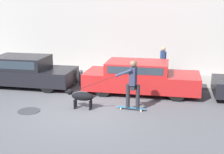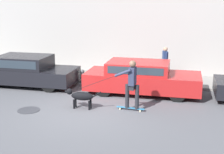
{
  "view_description": "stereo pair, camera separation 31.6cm",
  "coord_description": "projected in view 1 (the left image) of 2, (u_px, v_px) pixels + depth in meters",
  "views": [
    {
      "loc": [
        2.92,
        -9.46,
        3.7
      ],
      "look_at": [
        0.6,
        1.3,
        0.95
      ],
      "focal_mm": 50.0,
      "sensor_mm": 36.0,
      "label": 1
    },
    {
      "loc": [
        3.23,
        -9.39,
        3.7
      ],
      "look_at": [
        0.6,
        1.3,
        0.95
      ],
      "focal_mm": 50.0,
      "sensor_mm": 36.0,
      "label": 2
    }
  ],
  "objects": [
    {
      "name": "ground_plane",
      "position": [
        86.0,
        113.0,
        10.46
      ],
      "size": [
        36.0,
        36.0,
        0.0
      ],
      "primitive_type": "plane",
      "color": "#545459"
    },
    {
      "name": "back_wall",
      "position": [
        120.0,
        36.0,
        15.58
      ],
      "size": [
        32.0,
        0.3,
        3.8
      ],
      "color": "#B2ADA8",
      "rests_on": "ground_plane"
    },
    {
      "name": "sidewalk_curb",
      "position": [
        115.0,
        78.0,
        14.88
      ],
      "size": [
        30.0,
        2.09,
        0.11
      ],
      "color": "gray",
      "rests_on": "ground_plane"
    },
    {
      "name": "parked_car_0",
      "position": [
        25.0,
        72.0,
        13.56
      ],
      "size": [
        4.28,
        1.83,
        1.32
      ],
      "rotation": [
        0.0,
        0.0,
        0.01
      ],
      "color": "black",
      "rests_on": "ground_plane"
    },
    {
      "name": "parked_car_1",
      "position": [
        141.0,
        78.0,
        12.53
      ],
      "size": [
        4.57,
        1.83,
        1.29
      ],
      "rotation": [
        0.0,
        0.0,
        0.01
      ],
      "color": "black",
      "rests_on": "ground_plane"
    },
    {
      "name": "dog",
      "position": [
        81.0,
        96.0,
        10.75
      ],
      "size": [
        1.3,
        0.3,
        0.69
      ],
      "rotation": [
        0.0,
        0.0,
        3.14
      ],
      "color": "black",
      "rests_on": "ground_plane"
    },
    {
      "name": "skateboarder",
      "position": [
        133.0,
        82.0,
        10.47
      ],
      "size": [
        2.62,
        0.56,
        1.73
      ],
      "rotation": [
        0.0,
        0.0,
        3.07
      ],
      "color": "beige",
      "rests_on": "ground_plane"
    },
    {
      "name": "pedestrian_with_bag",
      "position": [
        163.0,
        62.0,
        14.07
      ],
      "size": [
        0.31,
        0.61,
        1.54
      ],
      "rotation": [
        0.0,
        0.0,
        0.32
      ],
      "color": "#3D4760",
      "rests_on": "sidewalk_curb"
    },
    {
      "name": "manhole_cover",
      "position": [
        29.0,
        111.0,
        10.6
      ],
      "size": [
        0.76,
        0.76,
        0.01
      ],
      "color": "#38383D",
      "rests_on": "ground_plane"
    },
    {
      "name": "fire_hydrant",
      "position": [
        81.0,
        77.0,
        13.83
      ],
      "size": [
        0.18,
        0.18,
        0.67
      ],
      "color": "#4C5156",
      "rests_on": "ground_plane"
    }
  ]
}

